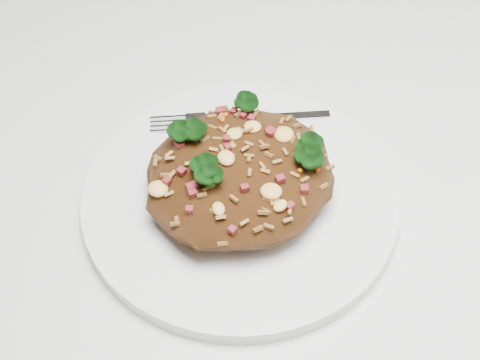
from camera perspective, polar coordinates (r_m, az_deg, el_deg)
name	(u,v)px	position (r m, az deg, el deg)	size (l,w,h in m)	color
dining_table	(297,215)	(0.67, 4.91, -3.03)	(1.20, 0.80, 0.75)	silver
plate	(240,197)	(0.55, 0.00, -1.47)	(0.26, 0.26, 0.01)	white
fried_rice	(240,168)	(0.53, -0.01, 1.06)	(0.15, 0.14, 0.06)	brown
fork	(249,119)	(0.60, 0.79, 5.23)	(0.14, 0.10, 0.00)	silver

